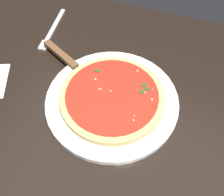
{
  "coord_description": "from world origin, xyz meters",
  "views": [
    {
      "loc": [
        -0.14,
        0.38,
        1.31
      ],
      "look_at": [
        -0.02,
        0.03,
        0.79
      ],
      "focal_mm": 43.26,
      "sensor_mm": 36.0,
      "label": 1
    }
  ],
  "objects_px": {
    "pizza_server": "(70,63)",
    "fork": "(52,31)",
    "pizza": "(112,97)",
    "serving_plate": "(112,101)"
  },
  "relations": [
    {
      "from": "serving_plate",
      "to": "fork",
      "type": "height_order",
      "value": "serving_plate"
    },
    {
      "from": "pizza",
      "to": "fork",
      "type": "bearing_deg",
      "value": -36.21
    },
    {
      "from": "pizza",
      "to": "pizza_server",
      "type": "height_order",
      "value": "pizza"
    },
    {
      "from": "fork",
      "to": "pizza",
      "type": "bearing_deg",
      "value": 143.79
    },
    {
      "from": "serving_plate",
      "to": "pizza",
      "type": "distance_m",
      "value": 0.02
    },
    {
      "from": "pizza_server",
      "to": "pizza",
      "type": "bearing_deg",
      "value": 153.02
    },
    {
      "from": "serving_plate",
      "to": "pizza",
      "type": "height_order",
      "value": "pizza"
    },
    {
      "from": "pizza",
      "to": "pizza_server",
      "type": "bearing_deg",
      "value": -26.98
    },
    {
      "from": "pizza_server",
      "to": "fork",
      "type": "bearing_deg",
      "value": -45.16
    },
    {
      "from": "pizza",
      "to": "fork",
      "type": "height_order",
      "value": "pizza"
    }
  ]
}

